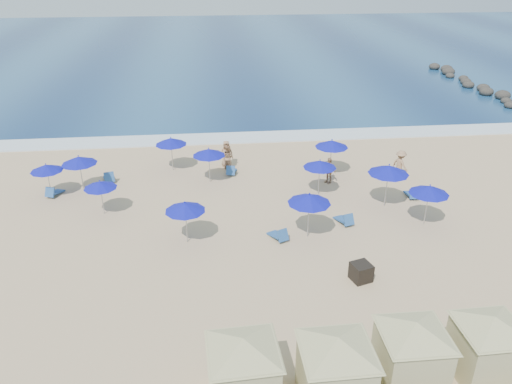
% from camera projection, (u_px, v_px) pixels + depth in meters
% --- Properties ---
extents(ground, '(160.00, 160.00, 0.00)m').
position_uv_depth(ground, '(296.00, 242.00, 24.92)').
color(ground, tan).
rests_on(ground, ground).
extents(ocean, '(160.00, 80.00, 0.06)m').
position_uv_depth(ocean, '(232.00, 48.00, 74.08)').
color(ocean, navy).
rests_on(ocean, ground).
extents(surf_line, '(160.00, 2.50, 0.08)m').
position_uv_depth(surf_line, '(261.00, 137.00, 38.76)').
color(surf_line, white).
rests_on(surf_line, ground).
extents(rock_jetty, '(2.56, 26.66, 0.96)m').
position_uv_depth(rock_jetty, '(492.00, 93.00, 49.23)').
color(rock_jetty, '#282421').
rests_on(rock_jetty, ground).
extents(trash_bin, '(1.02, 1.02, 0.81)m').
position_uv_depth(trash_bin, '(361.00, 272.00, 21.92)').
color(trash_bin, black).
rests_on(trash_bin, ground).
extents(cabana_0, '(4.53, 4.53, 2.84)m').
position_uv_depth(cabana_0, '(243.00, 362.00, 15.51)').
color(cabana_0, tan).
rests_on(cabana_0, ground).
extents(cabana_1, '(4.62, 4.62, 2.90)m').
position_uv_depth(cabana_1, '(336.00, 362.00, 15.48)').
color(cabana_1, tan).
rests_on(cabana_1, ground).
extents(cabana_2, '(4.43, 4.43, 2.78)m').
position_uv_depth(cabana_2, '(413.00, 345.00, 16.23)').
color(cabana_2, tan).
rests_on(cabana_2, ground).
extents(cabana_3, '(4.34, 4.34, 2.72)m').
position_uv_depth(cabana_3, '(490.00, 338.00, 16.54)').
color(cabana_3, tan).
rests_on(cabana_3, ground).
extents(umbrella_0, '(1.86, 1.86, 2.11)m').
position_uv_depth(umbrella_0, '(46.00, 168.00, 28.74)').
color(umbrella_0, '#A5A8AD').
rests_on(umbrella_0, ground).
extents(umbrella_1, '(1.79, 1.79, 2.04)m').
position_uv_depth(umbrella_1, '(100.00, 185.00, 26.84)').
color(umbrella_1, '#A5A8AD').
rests_on(umbrella_1, ground).
extents(umbrella_2, '(2.08, 2.08, 2.37)m').
position_uv_depth(umbrella_2, '(79.00, 160.00, 29.22)').
color(umbrella_2, '#A5A8AD').
rests_on(umbrella_2, ground).
extents(umbrella_3, '(1.99, 1.99, 2.27)m').
position_uv_depth(umbrella_3, '(185.00, 207.00, 24.10)').
color(umbrella_3, '#A5A8AD').
rests_on(umbrella_3, ground).
extents(umbrella_4, '(2.04, 2.04, 2.32)m').
position_uv_depth(umbrella_4, '(171.00, 141.00, 32.21)').
color(umbrella_4, '#A5A8AD').
rests_on(umbrella_4, ground).
extents(umbrella_5, '(2.02, 2.02, 2.30)m').
position_uv_depth(umbrella_5, '(209.00, 152.00, 30.51)').
color(umbrella_5, '#A5A8AD').
rests_on(umbrella_5, ground).
extents(umbrella_6, '(2.17, 2.17, 2.47)m').
position_uv_depth(umbrella_6, '(309.00, 199.00, 24.49)').
color(umbrella_6, '#A5A8AD').
rests_on(umbrella_6, ground).
extents(umbrella_7, '(1.96, 1.96, 2.23)m').
position_uv_depth(umbrella_7, '(320.00, 164.00, 29.00)').
color(umbrella_7, '#A5A8AD').
rests_on(umbrella_7, ground).
extents(umbrella_8, '(2.27, 2.27, 2.59)m').
position_uv_depth(umbrella_8, '(389.00, 170.00, 27.48)').
color(umbrella_8, '#A5A8AD').
rests_on(umbrella_8, ground).
extents(umbrella_9, '(2.12, 2.12, 2.41)m').
position_uv_depth(umbrella_9, '(332.00, 144.00, 31.58)').
color(umbrella_9, '#A5A8AD').
rests_on(umbrella_9, ground).
extents(umbrella_10, '(2.06, 2.06, 2.35)m').
position_uv_depth(umbrella_10, '(429.00, 190.00, 25.64)').
color(umbrella_10, '#A5A8AD').
rests_on(umbrella_10, ground).
extents(beach_chair_0, '(0.94, 1.37, 0.69)m').
position_uv_depth(beach_chair_0, '(53.00, 192.00, 29.50)').
color(beach_chair_0, '#295796').
rests_on(beach_chair_0, ground).
extents(beach_chair_1, '(0.95, 1.49, 0.76)m').
position_uv_depth(beach_chair_1, '(109.00, 177.00, 31.35)').
color(beach_chair_1, '#295796').
rests_on(beach_chair_1, ground).
extents(beach_chair_2, '(0.78, 1.35, 0.70)m').
position_uv_depth(beach_chair_2, '(231.00, 171.00, 32.36)').
color(beach_chair_2, '#295796').
rests_on(beach_chair_2, ground).
extents(beach_chair_3, '(1.05, 1.40, 0.70)m').
position_uv_depth(beach_chair_3, '(279.00, 235.00, 25.06)').
color(beach_chair_3, '#295796').
rests_on(beach_chair_3, ground).
extents(beach_chair_4, '(0.93, 1.40, 0.71)m').
position_uv_depth(beach_chair_4, '(345.00, 220.00, 26.50)').
color(beach_chair_4, '#295796').
rests_on(beach_chair_4, ground).
extents(beach_chair_5, '(0.66, 1.31, 0.70)m').
position_uv_depth(beach_chair_5, '(412.00, 194.00, 29.30)').
color(beach_chair_5, '#295796').
rests_on(beach_chair_5, ground).
extents(beachgoer_0, '(1.02, 0.95, 1.67)m').
position_uv_depth(beachgoer_0, '(227.00, 157.00, 32.88)').
color(beachgoer_0, '#A47B5B').
rests_on(beachgoer_0, ground).
extents(beachgoer_1, '(0.95, 1.00, 1.67)m').
position_uv_depth(beachgoer_1, '(329.00, 170.00, 30.94)').
color(beachgoer_1, '#A47B5B').
rests_on(beachgoer_1, ground).
extents(beachgoer_2, '(1.12, 1.36, 1.83)m').
position_uv_depth(beachgoer_2, '(400.00, 164.00, 31.58)').
color(beachgoer_2, '#A47B5B').
rests_on(beachgoer_2, ground).
extents(beachgoer_3, '(0.92, 0.62, 1.83)m').
position_uv_depth(beachgoer_3, '(226.00, 154.00, 33.18)').
color(beachgoer_3, '#A47B5B').
rests_on(beachgoer_3, ground).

